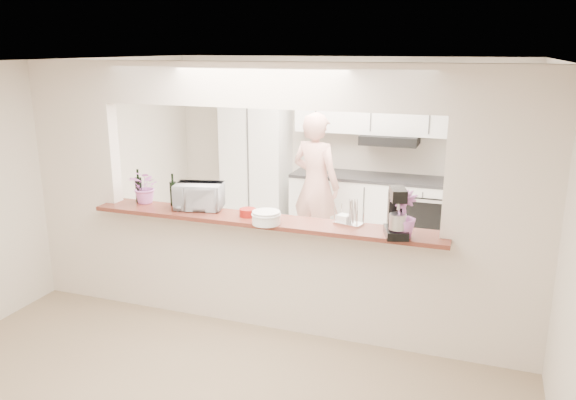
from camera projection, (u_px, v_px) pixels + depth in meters
The scene contains 19 objects.
floor at pixel (265, 323), 5.52m from camera, with size 6.00×6.00×0.00m, color gray.
tile_overlay at pixel (312, 266), 6.93m from camera, with size 5.00×2.90×0.01m, color silver.
partition at pixel (263, 176), 5.13m from camera, with size 5.00×0.15×2.50m.
bar_counter at pixel (264, 268), 5.36m from camera, with size 3.40×0.38×1.09m.
kitchen_cabinets at pixel (324, 170), 7.80m from camera, with size 3.15×0.62×2.25m.
refrigerator at pixel (494, 193), 7.04m from camera, with size 0.75×0.70×1.70m, color #A9A9AE.
flower_left at pixel (146, 187), 5.65m from camera, with size 0.31×0.27×0.34m, color #D16FC0.
wine_bottle_a at pixel (139, 189), 5.71m from camera, with size 0.07×0.07×0.34m.
wine_bottle_b at pixel (173, 193), 5.58m from camera, with size 0.06×0.06×0.32m.
toaster_oven at pixel (199, 196), 5.47m from camera, with size 0.45×0.31×0.25m, color silver.
serving_bowls at pixel (199, 199), 5.48m from camera, with size 0.27×0.27×0.20m, color white.
plate_stack_a at pixel (266, 218), 5.01m from camera, with size 0.25×0.25×0.12m.
plate_stack_b at pixel (266, 219), 5.01m from camera, with size 0.26×0.26×0.09m.
red_bowl at pixel (248, 212), 5.24m from camera, with size 0.16×0.16×0.07m, color maroon.
tan_bowl at pixel (268, 215), 5.18m from camera, with size 0.14×0.14×0.07m, color tan.
utensil_caddy at pixel (349, 214), 4.99m from camera, with size 0.28×0.21×0.23m.
stand_mixer at pixel (397, 214), 4.66m from camera, with size 0.25×0.32×0.42m.
flower_right at pixel (403, 214), 4.62m from camera, with size 0.22×0.22×0.39m, color #AB66BE.
person at pixel (316, 186), 7.12m from camera, with size 0.67×0.44×1.84m, color #D79A8C.
Camera 1 is at (1.88, -4.64, 2.62)m, focal length 35.00 mm.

